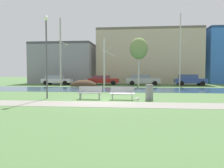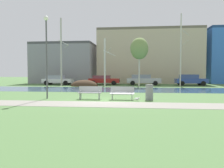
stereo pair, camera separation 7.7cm
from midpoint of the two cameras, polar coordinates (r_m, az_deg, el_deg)
name	(u,v)px [view 1 (the left image)]	position (r m, az deg, el deg)	size (l,w,h in m)	color
ground_plane	(117,89)	(24.71, 1.29, -1.29)	(120.00, 120.00, 0.00)	#4C703D
paved_path_strip	(100,104)	(12.97, -3.12, -5.12)	(60.00, 2.31, 0.01)	gray
river_band	(117,89)	(24.09, 1.17, -1.39)	(80.00, 7.03, 0.01)	#33516B
soil_mound	(84,86)	(30.19, -7.21, -0.54)	(3.66, 2.48, 1.66)	#423021
bench_left	(90,92)	(15.48, -5.71, -2.08)	(1.61, 0.59, 0.87)	#9EA0A3
bench_right	(122,93)	(15.18, 2.45, -2.17)	(1.61, 0.58, 0.87)	#9EA0A3
trash_bin	(149,92)	(15.18, 9.25, -2.01)	(0.53, 0.53, 1.01)	gray
seagull	(137,99)	(14.60, 6.16, -3.74)	(0.40, 0.15, 0.25)	white
streetlamp	(46,44)	(16.37, -16.33, 9.60)	(0.32, 0.32, 5.67)	#4C4C51
birch_far_left	(61,52)	(31.89, -12.86, 7.93)	(1.20, 2.15, 9.19)	#BCB7A8
birch_left	(104,62)	(29.66, -1.98, 5.59)	(1.52, 2.27, 6.22)	beige
birch_center_left	(139,49)	(29.38, 6.69, 8.79)	(2.29, 2.29, 6.23)	#BCB7A8
birch_center	(180,50)	(30.74, 16.73, 8.25)	(1.11, 1.95, 9.35)	beige
parked_van_nearest_white	(57,80)	(34.13, -13.86, 1.05)	(4.34, 2.01, 1.40)	silver
parked_sedan_second_red	(103,80)	(33.33, -2.34, 1.08)	(4.51, 2.07, 1.38)	maroon
parked_hatch_third_silver	(142,80)	(32.79, 7.59, 1.13)	(4.83, 2.02, 1.51)	#B2B5BC
parked_wagon_fourth_blue	(190,80)	(33.47, 18.91, 1.04)	(4.28, 2.08, 1.53)	#2D4793
building_grey_warehouse	(65,64)	(40.94, -11.72, 5.07)	(10.23, 8.13, 6.77)	gray
building_beige_block	(148,57)	(40.21, 9.02, 6.75)	(17.11, 7.59, 9.03)	#BCAD8E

